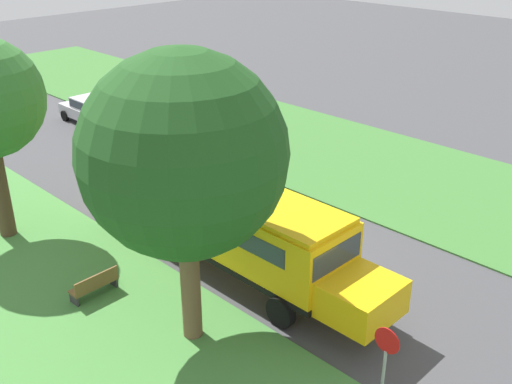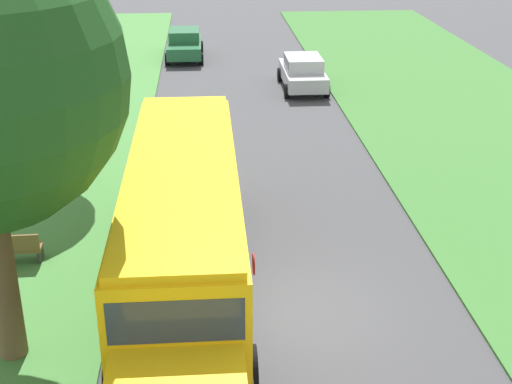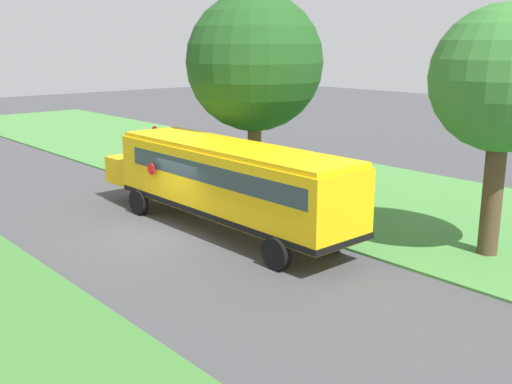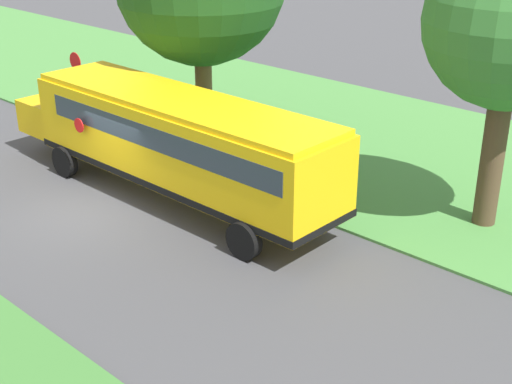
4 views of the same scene
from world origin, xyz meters
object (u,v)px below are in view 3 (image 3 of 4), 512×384
Objects in this scene: school_bus at (226,179)px; oak_tree_beside_bus at (252,64)px; oak_tree_roadside_mid at (502,80)px; park_bench at (338,204)px; trash_bin at (181,167)px; stop_sign at (156,147)px.

school_bus is 5.66m from oak_tree_beside_bus.
oak_tree_beside_bus is 9.96m from oak_tree_roadside_mid.
school_bus is 7.70× the size of park_bench.
oak_tree_beside_bus is 8.18m from trash_bin.
oak_tree_roadside_mid is 8.59× the size of trash_bin.
trash_bin is at bearing -95.83° from oak_tree_beside_bus.
oak_tree_beside_bus is 1.11× the size of oak_tree_roadside_mid.
stop_sign is at bearing -78.94° from oak_tree_beside_bus.
oak_tree_roadside_mid is 7.82m from park_bench.
oak_tree_beside_bus is at bearing -74.66° from park_bench.
stop_sign is (1.11, -5.69, -4.01)m from oak_tree_beside_bus.
stop_sign reaches higher than trash_bin.
oak_tree_roadside_mid reaches higher than park_bench.
school_bus is at bearing 36.31° from oak_tree_beside_bus.
park_bench reaches higher than trash_bin.
trash_bin is at bearing -87.54° from park_bench.
school_bus is 9.67m from trash_bin.
school_bus reaches higher than trash_bin.
trash_bin is (-0.63, -6.20, -5.29)m from oak_tree_beside_bus.
school_bus is 4.53× the size of stop_sign.
park_bench is at bearing 105.34° from oak_tree_beside_bus.
oak_tree_beside_bus is at bearing 101.06° from stop_sign.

